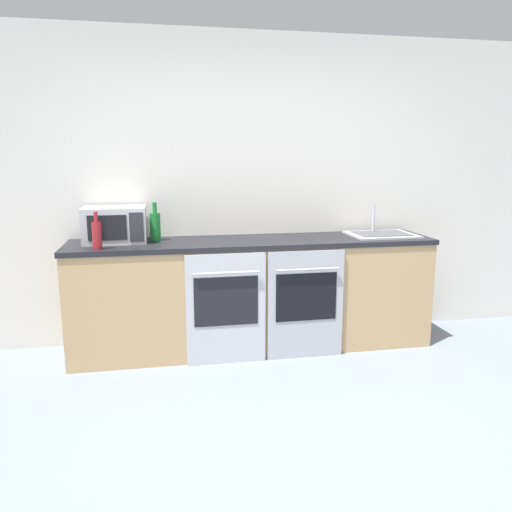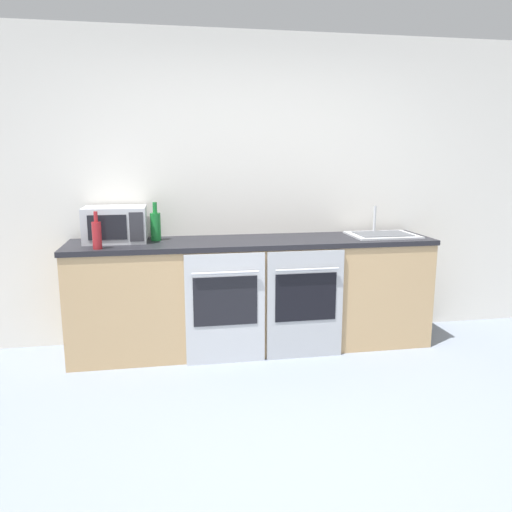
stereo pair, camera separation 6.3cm
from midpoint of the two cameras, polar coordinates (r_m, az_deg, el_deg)
name	(u,v)px [view 1 (the left image)]	position (r m, az deg, el deg)	size (l,w,h in m)	color
ground_plane	(315,470)	(2.81, 6.12, -23.13)	(16.00, 16.00, 0.00)	gray
wall_back	(246,190)	(4.35, -1.53, 7.55)	(10.00, 0.06, 2.60)	silver
counter_back	(253,294)	(4.17, -0.74, -4.33)	(2.97, 0.62, 0.92)	tan
oven_left	(226,308)	(3.84, -3.91, -6.01)	(0.61, 0.06, 0.87)	#B7BABF
oven_right	(306,304)	(3.96, 5.24, -5.49)	(0.61, 0.06, 0.87)	#A8AAAF
microwave	(115,225)	(4.10, -16.22, 3.47)	(0.48, 0.36, 0.28)	#B7BABF
bottle_green	(155,226)	(4.09, -11.87, 3.41)	(0.08, 0.08, 0.31)	#19722D
bottle_red	(97,235)	(3.82, -18.17, 2.33)	(0.07, 0.07, 0.28)	maroon
sink	(381,234)	(4.41, 13.73, 2.46)	(0.55, 0.44, 0.24)	#B7BABF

